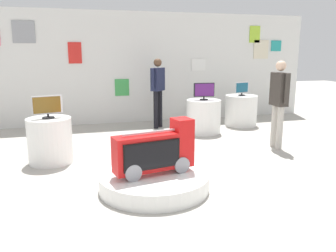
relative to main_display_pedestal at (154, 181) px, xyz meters
name	(u,v)px	position (x,y,z in m)	size (l,w,h in m)	color
ground_plane	(175,184)	(0.34, 0.10, -0.11)	(30.00, 30.00, 0.00)	#B2ADA3
back_wall_display	(125,68)	(0.35, 4.82, 1.36)	(10.61, 0.13, 2.93)	silver
main_display_pedestal	(154,181)	(0.00, 0.00, 0.00)	(1.54, 1.54, 0.23)	white
novelty_firetruck_tv	(155,153)	(0.02, 0.00, 0.42)	(1.17, 0.51, 0.75)	gray
display_pedestal_left_rear	(50,140)	(-1.46, 1.65, 0.28)	(0.75, 0.75, 0.79)	white
tv_on_left_rear	(47,106)	(-1.46, 1.65, 0.88)	(0.48, 0.21, 0.38)	black
display_pedestal_center_rear	(241,110)	(3.18, 3.58, 0.28)	(0.82, 0.82, 0.79)	white
tv_on_center_rear	(242,88)	(3.17, 3.58, 0.86)	(0.44, 0.18, 0.34)	black
display_pedestal_right_rear	(203,116)	(1.93, 3.06, 0.28)	(0.81, 0.81, 0.79)	white
tv_on_right_rear	(204,91)	(1.93, 3.05, 0.89)	(0.49, 0.19, 0.40)	black
shopper_browsing_near_truck	(158,87)	(1.02, 3.88, 0.91)	(0.41, 0.42, 1.73)	black
shopper_browsing_rear	(279,98)	(2.85, 1.43, 0.90)	(0.20, 0.56, 1.73)	#B2ADA3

